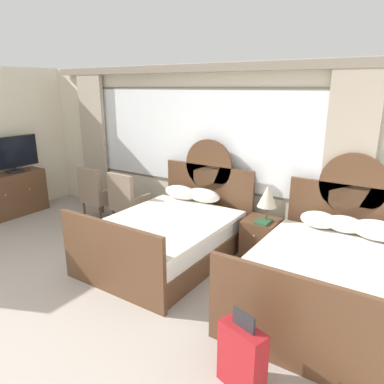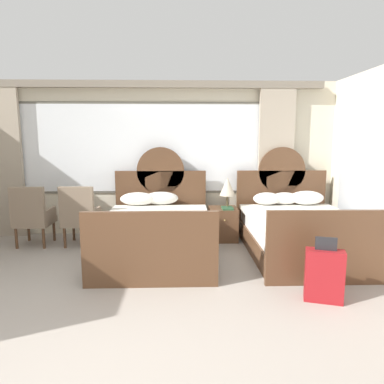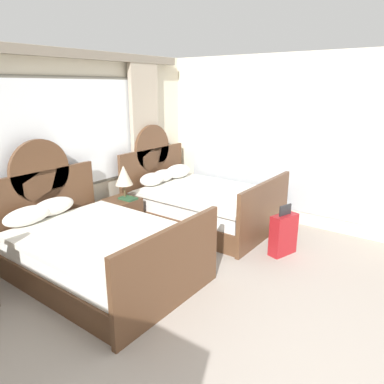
{
  "view_description": "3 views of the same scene",
  "coord_description": "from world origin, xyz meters",
  "px_view_note": "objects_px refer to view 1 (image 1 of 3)",
  "views": [
    {
      "loc": [
        3.16,
        -1.01,
        2.36
      ],
      "look_at": [
        0.84,
        2.51,
        1.1
      ],
      "focal_mm": 33.43,
      "sensor_mm": 36.0,
      "label": 1
    },
    {
      "loc": [
        0.69,
        -2.29,
        1.73
      ],
      "look_at": [
        0.83,
        2.02,
        1.05
      ],
      "focal_mm": 32.63,
      "sensor_mm": 36.0,
      "label": 2
    },
    {
      "loc": [
        -2.09,
        -0.47,
        2.21
      ],
      "look_at": [
        1.26,
        2.01,
        0.96
      ],
      "focal_mm": 33.22,
      "sensor_mm": 36.0,
      "label": 3
    }
  ],
  "objects_px": {
    "nightstand_between_beds": "(261,238)",
    "armchair_by_window_centre": "(96,193)",
    "bed_near_mirror": "(326,276)",
    "book_on_nightstand": "(263,222)",
    "table_lamp_on_nightstand": "(267,197)",
    "suitcase_on_floor": "(242,358)",
    "tv_flatscreen": "(13,154)",
    "bed_near_window": "(170,234)",
    "armchair_by_window_left": "(127,200)"
  },
  "relations": [
    {
      "from": "nightstand_between_beds",
      "to": "armchair_by_window_left",
      "type": "relative_size",
      "value": 0.57
    },
    {
      "from": "table_lamp_on_nightstand",
      "to": "tv_flatscreen",
      "type": "height_order",
      "value": "tv_flatscreen"
    },
    {
      "from": "nightstand_between_beds",
      "to": "tv_flatscreen",
      "type": "height_order",
      "value": "tv_flatscreen"
    },
    {
      "from": "nightstand_between_beds",
      "to": "armchair_by_window_centre",
      "type": "relative_size",
      "value": 0.57
    },
    {
      "from": "nightstand_between_beds",
      "to": "book_on_nightstand",
      "type": "xyz_separation_m",
      "value": [
        0.06,
        -0.09,
        0.29
      ]
    },
    {
      "from": "bed_near_window",
      "to": "tv_flatscreen",
      "type": "bearing_deg",
      "value": -178.05
    },
    {
      "from": "bed_near_mirror",
      "to": "armchair_by_window_centre",
      "type": "distance_m",
      "value": 4.17
    },
    {
      "from": "table_lamp_on_nightstand",
      "to": "armchair_by_window_left",
      "type": "relative_size",
      "value": 0.52
    },
    {
      "from": "nightstand_between_beds",
      "to": "armchair_by_window_left",
      "type": "height_order",
      "value": "armchair_by_window_left"
    },
    {
      "from": "book_on_nightstand",
      "to": "table_lamp_on_nightstand",
      "type": "bearing_deg",
      "value": 83.86
    },
    {
      "from": "suitcase_on_floor",
      "to": "bed_near_window",
      "type": "bearing_deg",
      "value": 140.33
    },
    {
      "from": "armchair_by_window_centre",
      "to": "bed_near_window",
      "type": "bearing_deg",
      "value": -13.23
    },
    {
      "from": "bed_near_window",
      "to": "nightstand_between_beds",
      "type": "bearing_deg",
      "value": 34.27
    },
    {
      "from": "armchair_by_window_left",
      "to": "tv_flatscreen",
      "type": "bearing_deg",
      "value": -165.24
    },
    {
      "from": "armchair_by_window_left",
      "to": "armchair_by_window_centre",
      "type": "xyz_separation_m",
      "value": [
        -0.75,
        -0.0,
        0.0
      ]
    },
    {
      "from": "bed_near_mirror",
      "to": "table_lamp_on_nightstand",
      "type": "relative_size",
      "value": 4.36
    },
    {
      "from": "tv_flatscreen",
      "to": "suitcase_on_floor",
      "type": "bearing_deg",
      "value": -14.95
    },
    {
      "from": "armchair_by_window_left",
      "to": "suitcase_on_floor",
      "type": "bearing_deg",
      "value": -32.91
    },
    {
      "from": "armchair_by_window_left",
      "to": "armchair_by_window_centre",
      "type": "relative_size",
      "value": 1.0
    },
    {
      "from": "bed_near_mirror",
      "to": "suitcase_on_floor",
      "type": "distance_m",
      "value": 1.59
    },
    {
      "from": "bed_near_mirror",
      "to": "nightstand_between_beds",
      "type": "height_order",
      "value": "bed_near_mirror"
    },
    {
      "from": "nightstand_between_beds",
      "to": "suitcase_on_floor",
      "type": "distance_m",
      "value": 2.42
    },
    {
      "from": "tv_flatscreen",
      "to": "armchair_by_window_centre",
      "type": "relative_size",
      "value": 0.98
    },
    {
      "from": "nightstand_between_beds",
      "to": "table_lamp_on_nightstand",
      "type": "relative_size",
      "value": 1.08
    },
    {
      "from": "bed_near_window",
      "to": "armchair_by_window_left",
      "type": "relative_size",
      "value": 2.29
    },
    {
      "from": "nightstand_between_beds",
      "to": "armchair_by_window_left",
      "type": "distance_m",
      "value": 2.35
    },
    {
      "from": "nightstand_between_beds",
      "to": "tv_flatscreen",
      "type": "bearing_deg",
      "value": -169.49
    },
    {
      "from": "table_lamp_on_nightstand",
      "to": "book_on_nightstand",
      "type": "bearing_deg",
      "value": -96.14
    },
    {
      "from": "bed_near_mirror",
      "to": "book_on_nightstand",
      "type": "height_order",
      "value": "bed_near_mirror"
    },
    {
      "from": "bed_near_window",
      "to": "armchair_by_window_left",
      "type": "bearing_deg",
      "value": 159.42
    },
    {
      "from": "table_lamp_on_nightstand",
      "to": "armchair_by_window_centre",
      "type": "height_order",
      "value": "table_lamp_on_nightstand"
    },
    {
      "from": "bed_near_mirror",
      "to": "book_on_nightstand",
      "type": "distance_m",
      "value": 1.2
    },
    {
      "from": "tv_flatscreen",
      "to": "armchair_by_window_left",
      "type": "height_order",
      "value": "tv_flatscreen"
    },
    {
      "from": "tv_flatscreen",
      "to": "table_lamp_on_nightstand",
      "type": "bearing_deg",
      "value": 10.14
    },
    {
      "from": "tv_flatscreen",
      "to": "bed_near_window",
      "type": "bearing_deg",
      "value": 1.95
    },
    {
      "from": "bed_near_mirror",
      "to": "tv_flatscreen",
      "type": "relative_size",
      "value": 2.34
    },
    {
      "from": "book_on_nightstand",
      "to": "tv_flatscreen",
      "type": "bearing_deg",
      "value": -170.75
    },
    {
      "from": "tv_flatscreen",
      "to": "armchair_by_window_left",
      "type": "xyz_separation_m",
      "value": [
        2.24,
        0.59,
        -0.65
      ]
    },
    {
      "from": "book_on_nightstand",
      "to": "armchair_by_window_centre",
      "type": "distance_m",
      "value": 3.14
    },
    {
      "from": "tv_flatscreen",
      "to": "suitcase_on_floor",
      "type": "height_order",
      "value": "tv_flatscreen"
    },
    {
      "from": "bed_near_window",
      "to": "suitcase_on_floor",
      "type": "xyz_separation_m",
      "value": [
        1.88,
        -1.56,
        -0.06
      ]
    },
    {
      "from": "bed_near_mirror",
      "to": "tv_flatscreen",
      "type": "bearing_deg",
      "value": -178.66
    },
    {
      "from": "bed_near_mirror",
      "to": "suitcase_on_floor",
      "type": "xyz_separation_m",
      "value": [
        -0.26,
        -1.57,
        -0.06
      ]
    },
    {
      "from": "bed_near_mirror",
      "to": "suitcase_on_floor",
      "type": "height_order",
      "value": "bed_near_mirror"
    },
    {
      "from": "bed_near_mirror",
      "to": "book_on_nightstand",
      "type": "relative_size",
      "value": 8.62
    },
    {
      "from": "book_on_nightstand",
      "to": "armchair_by_window_centre",
      "type": "relative_size",
      "value": 0.27
    },
    {
      "from": "book_on_nightstand",
      "to": "bed_near_window",
      "type": "bearing_deg",
      "value": -150.64
    },
    {
      "from": "tv_flatscreen",
      "to": "armchair_by_window_left",
      "type": "bearing_deg",
      "value": 14.76
    },
    {
      "from": "table_lamp_on_nightstand",
      "to": "book_on_nightstand",
      "type": "distance_m",
      "value": 0.35
    },
    {
      "from": "armchair_by_window_left",
      "to": "bed_near_mirror",
      "type": "bearing_deg",
      "value": -7.71
    }
  ]
}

